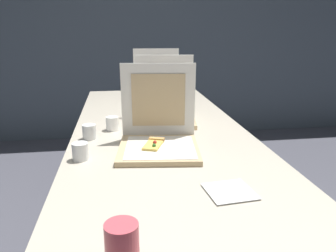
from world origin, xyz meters
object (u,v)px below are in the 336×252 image
object	(u,v)px
pizza_box_middle	(164,111)
cup_white_near_left	(80,151)
cup_white_near_center	(89,132)
pizza_box_back	(158,93)
pizza_box_front	(158,137)
table	(160,137)
cup_printed_front	(122,244)
napkin_pile	(231,191)
cup_white_mid	(112,123)

from	to	relation	value
pizza_box_middle	cup_white_near_left	world-z (taller)	pizza_box_middle
cup_white_near_left	cup_white_near_center	xyz separation A→B (m)	(0.02, 0.26, 0.00)
pizza_box_back	cup_white_near_left	distance (m)	1.14
pizza_box_front	pizza_box_middle	distance (m)	0.47
table	cup_printed_front	world-z (taller)	cup_printed_front
table	napkin_pile	size ratio (longest dim) A/B	13.82
napkin_pile	pizza_box_back	bearing A→B (deg)	92.83
cup_white_near_left	cup_printed_front	world-z (taller)	cup_printed_front
pizza_box_back	cup_printed_front	xyz separation A→B (m)	(-0.28, -1.70, -0.00)
pizza_box_back	cup_white_mid	world-z (taller)	pizza_box_back
pizza_box_back	cup_white_near_left	world-z (taller)	pizza_box_back
pizza_box_front	cup_white_near_left	size ratio (longest dim) A/B	5.35
cup_white_mid	cup_white_near_center	distance (m)	0.16
pizza_box_middle	table	bearing A→B (deg)	-99.27
pizza_box_front	napkin_pile	bearing A→B (deg)	-60.01
table	napkin_pile	distance (m)	0.74
pizza_box_middle	cup_white_near_left	distance (m)	0.67
pizza_box_middle	napkin_pile	size ratio (longest dim) A/B	2.34
pizza_box_middle	cup_white_near_center	bearing A→B (deg)	-136.88
table	cup_white_near_left	size ratio (longest dim) A/B	31.89
cup_white_near_left	cup_printed_front	distance (m)	0.65
pizza_box_back	napkin_pile	bearing A→B (deg)	-84.94
cup_white_near_center	table	bearing A→B (deg)	19.65
cup_white_near_left	pizza_box_middle	bearing A→B (deg)	52.91
pizza_box_back	pizza_box_middle	bearing A→B (deg)	-90.37
cup_white_near_left	cup_white_mid	world-z (taller)	same
pizza_box_back	napkin_pile	distance (m)	1.41
pizza_box_front	cup_printed_front	bearing A→B (deg)	-96.30
pizza_box_front	cup_printed_front	world-z (taller)	pizza_box_front
cup_white_mid	napkin_pile	xyz separation A→B (m)	(0.38, -0.73, -0.03)
table	pizza_box_middle	distance (m)	0.19
pizza_box_front	cup_white_near_center	world-z (taller)	pizza_box_front
cup_white_near_left	cup_white_near_center	world-z (taller)	same
cup_white_near_left	cup_white_mid	distance (m)	0.40
table	pizza_box_front	world-z (taller)	pizza_box_front
pizza_box_middle	cup_white_near_center	xyz separation A→B (m)	(-0.39, -0.28, -0.02)
table	pizza_box_front	size ratio (longest dim) A/B	5.96
cup_white_near_left	table	bearing A→B (deg)	46.52
cup_printed_front	napkin_pile	distance (m)	0.46
cup_white_near_center	napkin_pile	bearing A→B (deg)	-51.12
napkin_pile	cup_white_mid	bearing A→B (deg)	117.57
pizza_box_middle	napkin_pile	bearing A→B (deg)	-76.63
cup_white_near_left	cup_white_near_center	bearing A→B (deg)	86.51
table	cup_white_mid	world-z (taller)	cup_white_mid
cup_white_near_left	cup_white_near_center	size ratio (longest dim) A/B	1.00
table	cup_white_near_left	world-z (taller)	cup_white_near_left
pizza_box_back	pizza_box_front	bearing A→B (deg)	-94.28
pizza_box_front	cup_white_near_left	distance (m)	0.33
cup_white_near_left	napkin_pile	xyz separation A→B (m)	(0.50, -0.34, -0.03)
pizza_box_back	cup_white_near_left	size ratio (longest dim) A/B	5.11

